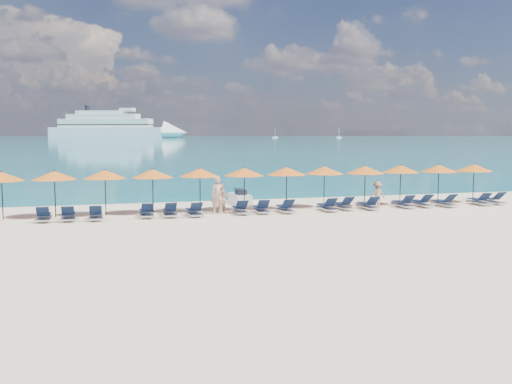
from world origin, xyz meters
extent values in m
plane|color=beige|center=(0.00, 0.00, 0.00)|extent=(1400.00, 1400.00, 0.00)
cube|color=#1FA9B2|center=(0.00, 660.00, 0.01)|extent=(1600.00, 1300.00, 0.01)
cube|color=silver|center=(3.06, 566.50, 5.26)|extent=(114.72, 64.67, 10.52)
cone|color=silver|center=(66.95, 539.31, 5.26)|extent=(30.36, 30.36, 23.14)
cube|color=silver|center=(1.12, 567.32, 14.73)|extent=(92.19, 52.70, 8.42)
cube|color=silver|center=(-0.81, 568.15, 21.04)|extent=(72.20, 42.61, 5.26)
cube|color=silver|center=(-2.75, 568.97, 25.25)|extent=(49.66, 30.65, 3.68)
cube|color=black|center=(1.12, 567.32, 13.15)|extent=(93.33, 53.35, 0.95)
cube|color=black|center=(1.12, 567.32, 16.83)|extent=(91.04, 52.06, 0.95)
cylinder|color=black|center=(-16.11, 574.65, 29.46)|extent=(4.63, 4.63, 5.79)
cube|color=silver|center=(222.15, 497.28, 0.72)|extent=(5.37, 1.79, 1.43)
cylinder|color=silver|center=(222.15, 497.28, 5.37)|extent=(0.32, 0.32, 8.95)
cube|color=silver|center=(164.56, 523.44, 0.73)|extent=(5.44, 1.81, 1.45)
cylinder|color=silver|center=(164.56, 523.44, 5.44)|extent=(0.33, 0.33, 9.07)
cube|color=white|center=(0.53, 8.38, 0.28)|extent=(0.92, 2.28, 0.52)
cube|color=black|center=(0.54, 8.19, 0.66)|extent=(0.50, 0.96, 0.33)
cylinder|color=black|center=(0.51, 8.94, 0.80)|extent=(0.52, 0.07, 0.06)
imported|color=tan|center=(-1.57, 4.43, 0.92)|extent=(0.71, 0.49, 1.85)
imported|color=tan|center=(-1.31, 4.53, 0.76)|extent=(0.81, 0.58, 1.51)
imported|color=tan|center=(7.35, 4.73, 0.71)|extent=(0.92, 0.45, 1.41)
cylinder|color=black|center=(-11.60, 5.23, 1.10)|extent=(0.05, 0.05, 2.20)
cone|color=orange|center=(-11.60, 5.23, 2.02)|extent=(2.10, 2.10, 0.42)
sphere|color=black|center=(-11.60, 5.23, 2.24)|extent=(0.08, 0.08, 0.08)
cylinder|color=black|center=(-9.29, 5.33, 1.10)|extent=(0.05, 0.05, 2.20)
cone|color=orange|center=(-9.29, 5.33, 2.02)|extent=(2.10, 2.10, 0.42)
sphere|color=black|center=(-9.29, 5.33, 2.24)|extent=(0.08, 0.08, 0.08)
cylinder|color=black|center=(-6.97, 5.41, 1.10)|extent=(0.05, 0.05, 2.20)
cone|color=orange|center=(-6.97, 5.41, 2.02)|extent=(2.10, 2.10, 0.42)
sphere|color=black|center=(-6.97, 5.41, 2.24)|extent=(0.08, 0.08, 0.08)
cylinder|color=black|center=(-4.68, 5.34, 1.10)|extent=(0.05, 0.05, 2.20)
cone|color=orange|center=(-4.68, 5.34, 2.02)|extent=(2.10, 2.10, 0.42)
sphere|color=black|center=(-4.68, 5.34, 2.24)|extent=(0.08, 0.08, 0.08)
cylinder|color=black|center=(-2.29, 5.45, 1.10)|extent=(0.05, 0.05, 2.20)
cone|color=orange|center=(-2.29, 5.45, 2.02)|extent=(2.10, 2.10, 0.42)
sphere|color=black|center=(-2.29, 5.45, 2.24)|extent=(0.08, 0.08, 0.08)
cylinder|color=black|center=(0.01, 5.30, 1.10)|extent=(0.05, 0.05, 2.20)
cone|color=orange|center=(0.01, 5.30, 2.02)|extent=(2.10, 2.10, 0.42)
sphere|color=black|center=(0.01, 5.30, 2.24)|extent=(0.08, 0.08, 0.08)
cylinder|color=black|center=(2.34, 5.38, 1.10)|extent=(0.05, 0.05, 2.20)
cone|color=orange|center=(2.34, 5.38, 2.02)|extent=(2.10, 2.10, 0.42)
sphere|color=black|center=(2.34, 5.38, 2.24)|extent=(0.08, 0.08, 0.08)
cylinder|color=black|center=(4.52, 5.45, 1.10)|extent=(0.05, 0.05, 2.20)
cone|color=orange|center=(4.52, 5.45, 2.02)|extent=(2.10, 2.10, 0.42)
sphere|color=black|center=(4.52, 5.45, 2.24)|extent=(0.08, 0.08, 0.08)
cylinder|color=black|center=(6.84, 5.24, 1.10)|extent=(0.05, 0.05, 2.20)
cone|color=orange|center=(6.84, 5.24, 2.02)|extent=(2.10, 2.10, 0.42)
sphere|color=black|center=(6.84, 5.24, 2.24)|extent=(0.08, 0.08, 0.08)
cylinder|color=black|center=(9.13, 5.43, 1.10)|extent=(0.05, 0.05, 2.20)
cone|color=orange|center=(9.13, 5.43, 2.02)|extent=(2.10, 2.10, 0.42)
sphere|color=black|center=(9.13, 5.43, 2.24)|extent=(0.08, 0.08, 0.08)
cylinder|color=black|center=(11.49, 5.31, 1.10)|extent=(0.05, 0.05, 2.20)
cone|color=orange|center=(11.49, 5.31, 2.02)|extent=(2.10, 2.10, 0.42)
sphere|color=black|center=(11.49, 5.31, 2.24)|extent=(0.08, 0.08, 0.08)
cylinder|color=black|center=(13.80, 5.28, 1.10)|extent=(0.05, 0.05, 2.20)
cone|color=orange|center=(13.80, 5.28, 2.02)|extent=(2.10, 2.10, 0.42)
sphere|color=black|center=(13.80, 5.28, 2.24)|extent=(0.08, 0.08, 0.08)
cube|color=silver|center=(-9.72, 4.20, 0.14)|extent=(0.63, 1.70, 0.06)
cube|color=black|center=(-9.73, 4.45, 0.30)|extent=(0.56, 1.10, 0.04)
cube|color=black|center=(-9.72, 3.65, 0.55)|extent=(0.55, 0.54, 0.43)
cube|color=silver|center=(-8.65, 4.13, 0.14)|extent=(0.64, 1.71, 0.06)
cube|color=black|center=(-8.64, 4.38, 0.30)|extent=(0.56, 1.11, 0.04)
cube|color=black|center=(-8.65, 3.58, 0.55)|extent=(0.56, 0.54, 0.43)
cube|color=silver|center=(-7.44, 3.99, 0.14)|extent=(0.62, 1.70, 0.06)
cube|color=black|center=(-7.44, 4.24, 0.30)|extent=(0.55, 1.10, 0.04)
cube|color=black|center=(-7.44, 3.44, 0.55)|extent=(0.55, 0.54, 0.43)
cube|color=silver|center=(-5.11, 4.25, 0.14)|extent=(0.64, 1.71, 0.06)
cube|color=black|center=(-5.12, 4.50, 0.30)|extent=(0.57, 1.11, 0.04)
cube|color=black|center=(-5.10, 3.70, 0.55)|extent=(0.56, 0.54, 0.43)
cube|color=silver|center=(-4.00, 4.16, 0.14)|extent=(0.66, 1.71, 0.06)
cube|color=black|center=(-4.00, 4.41, 0.30)|extent=(0.58, 1.11, 0.04)
cube|color=black|center=(-4.02, 3.61, 0.55)|extent=(0.56, 0.55, 0.43)
cube|color=silver|center=(-2.85, 3.98, 0.14)|extent=(0.69, 1.72, 0.06)
cube|color=black|center=(-2.86, 4.23, 0.30)|extent=(0.59, 1.12, 0.04)
cube|color=black|center=(-2.83, 3.43, 0.55)|extent=(0.57, 0.56, 0.43)
cube|color=silver|center=(-0.52, 4.15, 0.14)|extent=(0.68, 1.72, 0.06)
cube|color=black|center=(-0.51, 4.40, 0.30)|extent=(0.59, 1.12, 0.04)
cube|color=black|center=(-0.54, 3.60, 0.55)|extent=(0.57, 0.56, 0.43)
cube|color=silver|center=(0.58, 4.13, 0.14)|extent=(0.73, 1.74, 0.06)
cube|color=black|center=(0.59, 4.38, 0.30)|extent=(0.62, 1.13, 0.04)
cube|color=black|center=(0.54, 3.58, 0.55)|extent=(0.58, 0.57, 0.43)
cube|color=silver|center=(1.80, 4.01, 0.14)|extent=(0.63, 1.70, 0.06)
cube|color=black|center=(1.80, 4.26, 0.30)|extent=(0.55, 1.10, 0.04)
cube|color=black|center=(1.80, 3.46, 0.55)|extent=(0.55, 0.54, 0.43)
cube|color=silver|center=(4.09, 4.00, 0.14)|extent=(0.64, 1.71, 0.06)
cube|color=black|center=(4.10, 4.25, 0.30)|extent=(0.56, 1.11, 0.04)
cube|color=black|center=(4.09, 3.45, 0.55)|extent=(0.56, 0.54, 0.43)
cube|color=silver|center=(5.10, 4.26, 0.14)|extent=(0.72, 1.73, 0.06)
cube|color=black|center=(5.09, 4.51, 0.30)|extent=(0.62, 1.13, 0.04)
cube|color=black|center=(5.13, 3.71, 0.55)|extent=(0.58, 0.57, 0.43)
cube|color=silver|center=(6.42, 3.98, 0.14)|extent=(0.62, 1.70, 0.06)
cube|color=black|center=(6.42, 4.23, 0.30)|extent=(0.55, 1.10, 0.04)
cube|color=black|center=(6.42, 3.43, 0.55)|extent=(0.55, 0.54, 0.43)
cube|color=silver|center=(8.61, 4.15, 0.14)|extent=(0.66, 1.71, 0.06)
cube|color=black|center=(8.61, 4.40, 0.30)|extent=(0.57, 1.11, 0.04)
cube|color=black|center=(8.60, 3.60, 0.55)|extent=(0.56, 0.55, 0.43)
cube|color=silver|center=(9.71, 4.21, 0.14)|extent=(0.67, 1.72, 0.06)
cube|color=black|center=(9.70, 4.46, 0.30)|extent=(0.59, 1.12, 0.04)
cube|color=black|center=(9.73, 3.66, 0.55)|extent=(0.57, 0.55, 0.43)
cube|color=silver|center=(10.99, 3.96, 0.14)|extent=(0.79, 1.75, 0.06)
cube|color=black|center=(10.96, 4.21, 0.30)|extent=(0.66, 1.15, 0.04)
cube|color=black|center=(11.04, 3.41, 0.55)|extent=(0.60, 0.59, 0.43)
cube|color=silver|center=(13.32, 4.07, 0.14)|extent=(0.73, 1.74, 0.06)
cube|color=black|center=(13.33, 4.31, 0.30)|extent=(0.62, 1.13, 0.04)
cube|color=black|center=(13.28, 3.52, 0.55)|extent=(0.58, 0.57, 0.43)
cube|color=silver|center=(14.32, 4.20, 0.14)|extent=(0.65, 1.71, 0.06)
cube|color=black|center=(14.32, 4.45, 0.30)|extent=(0.57, 1.11, 0.04)
cube|color=black|center=(14.33, 3.65, 0.55)|extent=(0.56, 0.55, 0.43)
camera|label=1|loc=(-7.29, -23.20, 3.97)|focal=40.00mm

